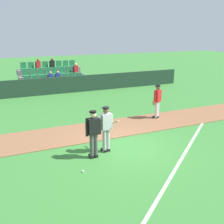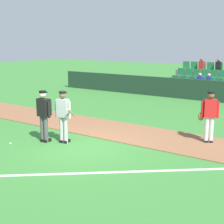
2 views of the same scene
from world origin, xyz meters
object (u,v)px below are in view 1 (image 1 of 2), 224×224
(runner_red_jersey, at_px, (157,100))
(baseball, at_px, (83,171))
(umpire_home_plate, at_px, (93,131))
(batter_grey_jersey, at_px, (106,127))

(runner_red_jersey, bearing_deg, baseball, -143.81)
(runner_red_jersey, xyz_separation_m, baseball, (-5.33, -3.90, -0.93))
(umpire_home_plate, bearing_deg, batter_grey_jersey, 25.00)
(batter_grey_jersey, xyz_separation_m, baseball, (-1.32, -1.17, -0.93))
(umpire_home_plate, bearing_deg, runner_red_jersey, 33.08)
(batter_grey_jersey, bearing_deg, runner_red_jersey, 34.22)
(batter_grey_jersey, height_order, baseball, batter_grey_jersey)
(batter_grey_jersey, bearing_deg, baseball, -138.43)
(batter_grey_jersey, relative_size, baseball, 23.78)
(baseball, bearing_deg, umpire_home_plate, 51.41)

